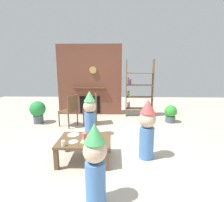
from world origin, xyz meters
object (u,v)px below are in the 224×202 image
object	(u,v)px
bookshelf	(138,90)
dining_chair_middle	(93,107)
paper_cup_center	(94,133)
potted_plant_short	(38,111)
paper_cup_near_right	(84,136)
child_by_the_chairs	(90,113)
paper_plate_front	(73,142)
child_in_pink	(147,128)
potted_plant_tall	(171,113)
paper_cup_far_left	(90,139)
birthday_cake_slice	(83,140)
child_with_cone_hat	(95,162)
paper_cup_far_right	(99,141)
paper_plate_rear	(73,135)
coffee_table	(85,142)
paper_cup_near_left	(63,143)
dining_chair_left	(70,109)

from	to	relation	value
bookshelf	dining_chair_middle	size ratio (longest dim) A/B	2.11
paper_cup_center	potted_plant_short	world-z (taller)	potted_plant_short
paper_cup_near_right	child_by_the_chairs	size ratio (longest dim) A/B	0.10
paper_cup_center	paper_plate_front	xyz separation A→B (m)	(-0.32, -0.31, -0.04)
child_in_pink	potted_plant_tall	bearing A→B (deg)	-122.35
paper_plate_front	child_in_pink	xyz separation A→B (m)	(1.30, 0.24, 0.18)
bookshelf	paper_cup_far_left	world-z (taller)	bookshelf
dining_chair_middle	potted_plant_tall	distance (m)	2.35
birthday_cake_slice	child_with_cone_hat	world-z (taller)	child_with_cone_hat
paper_cup_far_right	birthday_cake_slice	size ratio (longest dim) A/B	1.05
paper_cup_near_right	dining_chair_middle	world-z (taller)	dining_chair_middle
paper_plate_rear	dining_chair_middle	bearing A→B (deg)	86.21
coffee_table	child_in_pink	xyz separation A→B (m)	(1.13, 0.11, 0.25)
child_in_pink	potted_plant_tall	size ratio (longest dim) A/B	2.11
child_by_the_chairs	paper_cup_far_left	bearing A→B (deg)	4.62
bookshelf	paper_cup_far_left	xyz separation A→B (m)	(-1.17, -3.04, -0.44)
paper_plate_rear	paper_cup_near_left	bearing A→B (deg)	-96.69
child_in_pink	paper_cup_center	bearing A→B (deg)	-9.97
coffee_table	paper_plate_front	xyz separation A→B (m)	(-0.17, -0.13, 0.07)
paper_cup_near_left	child_in_pink	size ratio (longest dim) A/B	0.08
paper_cup_far_right	potted_plant_tall	size ratio (longest dim) A/B	0.20
paper_cup_far_right	coffee_table	bearing A→B (deg)	145.56
dining_chair_middle	paper_plate_rear	bearing A→B (deg)	75.35
paper_cup_center	paper_plate_front	size ratio (longest dim) A/B	0.57
paper_cup_far_left	paper_plate_rear	size ratio (longest dim) A/B	0.44
dining_chair_left	dining_chair_middle	size ratio (longest dim) A/B	1.00
paper_cup_center	dining_chair_left	world-z (taller)	dining_chair_left
coffee_table	child_with_cone_hat	size ratio (longest dim) A/B	0.89
paper_cup_near_right	potted_plant_short	size ratio (longest dim) A/B	0.16
paper_cup_far_right	child_by_the_chairs	world-z (taller)	child_by_the_chairs
child_in_pink	child_by_the_chairs	distance (m)	1.57
birthday_cake_slice	dining_chair_left	distance (m)	2.05
child_by_the_chairs	dining_chair_left	xyz separation A→B (m)	(-0.65, 0.66, -0.08)
paper_cup_near_left	child_by_the_chairs	size ratio (longest dim) A/B	0.08
child_with_cone_hat	child_in_pink	world-z (taller)	child_in_pink
paper_cup_near_left	birthday_cake_slice	distance (m)	0.33
birthday_cake_slice	child_in_pink	xyz separation A→B (m)	(1.13, 0.24, 0.15)
paper_cup_far_right	dining_chair_middle	xyz separation A→B (m)	(-0.40, 2.21, 0.06)
child_with_cone_hat	child_in_pink	bearing A→B (deg)	-53.09
child_with_cone_hat	paper_plate_rear	bearing A→B (deg)	7.73
paper_plate_front	child_with_cone_hat	size ratio (longest dim) A/B	0.15
paper_cup_far_left	paper_plate_front	size ratio (longest dim) A/B	0.59
paper_plate_front	paper_plate_rear	xyz separation A→B (m)	(-0.07, 0.31, 0.00)
child_by_the_chairs	potted_plant_tall	size ratio (longest dim) A/B	2.11
potted_plant_tall	paper_cup_near_left	bearing A→B (deg)	-134.72
coffee_table	paper_plate_front	distance (m)	0.22
paper_cup_near_left	potted_plant_tall	bearing A→B (deg)	45.28
child_in_pink	potted_plant_tall	xyz separation A→B (m)	(1.08, 2.14, -0.31)
paper_cup_near_right	paper_cup_far_left	bearing A→B (deg)	-46.50
paper_cup_center	birthday_cake_slice	size ratio (longest dim) A/B	0.93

